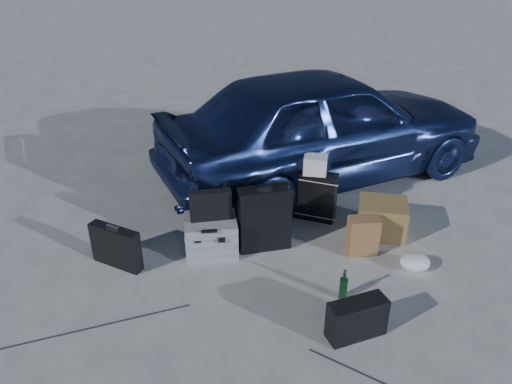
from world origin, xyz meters
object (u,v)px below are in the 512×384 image
green_bottle (344,285)px  suitcase_right (315,196)px  duffel_bag (232,207)px  cardboard_box (382,218)px  car (324,124)px  pelican_case (211,236)px  briefcase (116,247)px  suitcase_left (265,219)px

green_bottle → suitcase_right: bearing=92.9°
duffel_bag → cardboard_box: duffel_bag is taller
car → pelican_case: bearing=117.1°
briefcase → cardboard_box: briefcase is taller
pelican_case → suitcase_right: (1.04, 0.58, 0.09)m
suitcase_left → green_bottle: bearing=-62.7°
suitcase_right → green_bottle: bearing=-64.8°
suitcase_right → green_bottle: suitcase_right is taller
briefcase → suitcase_left: 1.36m
green_bottle → car: bearing=85.9°
car → suitcase_left: (-0.77, -1.52, -0.36)m
pelican_case → green_bottle: (1.10, -0.71, -0.04)m
suitcase_right → duffel_bag: bearing=-151.9°
pelican_case → suitcase_right: suitcase_right is taller
suitcase_left → cardboard_box: bearing=-1.2°
pelican_case → suitcase_right: 1.19m
suitcase_left → duffel_bag: suitcase_left is taller
car → pelican_case: 2.08m
suitcase_right → green_bottle: 1.29m
suitcase_right → duffel_bag: 0.86m
car → briefcase: size_ratio=7.92×
suitcase_right → cardboard_box: 0.70m
suitcase_right → duffel_bag: size_ratio=0.69×
pelican_case → suitcase_left: 0.52m
duffel_bag → car: bearing=32.2°
car → duffel_bag: 1.60m
pelican_case → briefcase: bearing=-173.4°
suitcase_left → suitcase_right: suitcase_left is taller
car → cardboard_box: 1.46m
suitcase_left → duffel_bag: bearing=114.1°
pelican_case → suitcase_left: bearing=0.0°
duffel_bag → green_bottle: (0.92, -1.20, -0.06)m
car → green_bottle: 2.35m
car → cardboard_box: (0.40, -1.31, -0.50)m
cardboard_box → suitcase_left: bearing=-169.9°
car → suitcase_left: 1.74m
briefcase → suitcase_right: size_ratio=0.96×
car → duffel_bag: size_ratio=5.25×
suitcase_left → cardboard_box: size_ratio=1.37×
pelican_case → duffel_bag: (0.19, 0.49, 0.02)m
pelican_case → green_bottle: 1.31m
briefcase → duffel_bag: briefcase is taller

